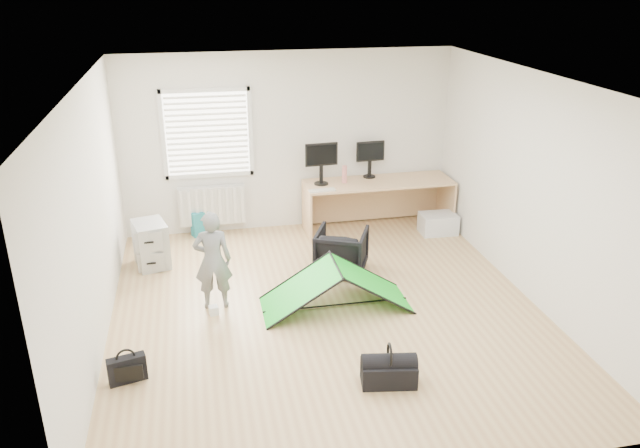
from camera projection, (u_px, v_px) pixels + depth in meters
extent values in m
plane|color=tan|center=(327.00, 310.00, 7.41)|extent=(5.50, 5.50, 0.00)
cube|color=silver|center=(289.00, 142.00, 9.40)|extent=(5.00, 0.02, 2.70)
cube|color=silver|center=(207.00, 134.00, 9.06)|extent=(1.20, 0.06, 1.20)
cube|color=silver|center=(212.00, 205.00, 9.44)|extent=(1.00, 0.12, 0.60)
cube|color=tan|center=(378.00, 205.00, 9.64)|extent=(2.27, 0.73, 0.77)
cube|color=#A2A6A7|center=(151.00, 244.00, 8.44)|extent=(0.52, 0.62, 0.62)
cube|color=black|center=(321.00, 169.00, 9.28)|extent=(0.49, 0.14, 0.47)
cube|color=black|center=(370.00, 164.00, 9.61)|extent=(0.45, 0.12, 0.42)
cube|color=beige|center=(322.00, 190.00, 9.07)|extent=(0.40, 0.16, 0.02)
cylinder|color=#D27875|center=(344.00, 174.00, 9.38)|extent=(0.10, 0.10, 0.26)
imported|color=black|center=(341.00, 251.00, 8.27)|extent=(0.85, 0.86, 0.60)
imported|color=slate|center=(213.00, 260.00, 7.28)|extent=(0.46, 0.31, 1.22)
cube|color=silver|center=(438.00, 223.00, 9.56)|extent=(0.56, 0.40, 0.30)
cube|color=teal|center=(202.00, 223.00, 9.47)|extent=(0.35, 0.26, 0.38)
cube|color=black|center=(127.00, 369.00, 6.08)|extent=(0.38, 0.20, 0.27)
cube|color=silver|center=(214.00, 310.00, 7.31)|extent=(0.12, 0.12, 0.10)
cube|color=black|center=(389.00, 373.00, 6.06)|extent=(0.57, 0.35, 0.23)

